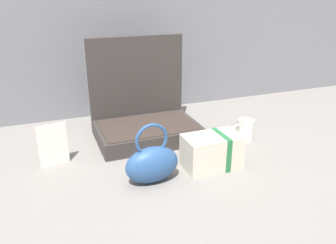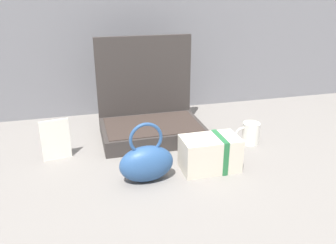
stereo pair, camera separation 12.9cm
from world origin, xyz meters
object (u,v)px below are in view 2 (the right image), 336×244
object	(u,v)px
info_card_left	(56,140)
teal_pouch_handbag	(147,162)
open_suitcase	(150,114)
coffee_mug	(250,133)
cream_toiletry_bag	(211,153)

from	to	relation	value
info_card_left	teal_pouch_handbag	bearing A→B (deg)	-48.92
open_suitcase	info_card_left	bearing A→B (deg)	-159.82
coffee_mug	cream_toiletry_bag	bearing A→B (deg)	-146.21
teal_pouch_handbag	info_card_left	xyz separation A→B (m)	(-0.30, 0.24, 0.01)
info_card_left	coffee_mug	bearing A→B (deg)	-14.46
teal_pouch_handbag	cream_toiletry_bag	distance (m)	0.24
open_suitcase	teal_pouch_handbag	bearing A→B (deg)	-103.48
teal_pouch_handbag	coffee_mug	bearing A→B (deg)	20.80
open_suitcase	teal_pouch_handbag	distance (m)	0.40
open_suitcase	cream_toiletry_bag	distance (m)	0.40
teal_pouch_handbag	cream_toiletry_bag	xyz separation A→B (m)	(0.24, 0.02, -0.01)
open_suitcase	cream_toiletry_bag	world-z (taller)	open_suitcase
info_card_left	cream_toiletry_bag	bearing A→B (deg)	-32.29
coffee_mug	info_card_left	xyz separation A→B (m)	(-0.78, 0.06, 0.03)
open_suitcase	coffee_mug	size ratio (longest dim) A/B	4.01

